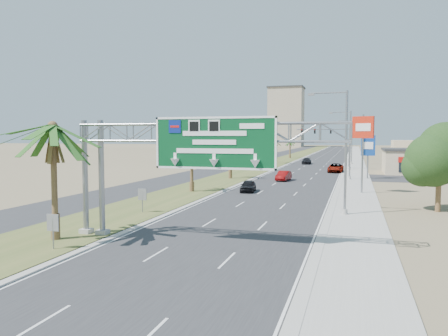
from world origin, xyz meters
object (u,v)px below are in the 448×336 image
Objects in this scene: signal_mast at (339,144)px; pole_sign_red_near at (363,132)px; pole_sign_blue at (368,147)px; car_right_lane at (336,168)px; sign_gantry at (191,142)px; car_mid_lane at (284,176)px; palm_near at (53,127)px; car_left_lane at (248,186)px; store_building at (441,162)px; car_far at (307,161)px; pole_sign_red_far at (368,136)px.

signal_mast is 1.17× the size of pole_sign_red_near.
car_right_lane is at bearing 114.76° from pole_sign_blue.
sign_gantry is 3.94× the size of car_mid_lane.
palm_near is 2.13× the size of car_left_lane.
palm_near is at bearing -96.19° from car_mid_lane.
car_left_lane is 0.59× the size of pole_sign_blue.
pole_sign_red_near is 1.31× the size of pole_sign_blue.
pole_sign_red_near reaches higher than sign_gantry.
store_building is 29.80m from car_mid_lane.
sign_gantry reaches higher than car_far.
pole_sign_red_near is at bearing 57.38° from palm_near.
car_left_lane is 0.92× the size of car_mid_lane.
pole_sign_blue is (11.12, 43.83, -1.27)m from sign_gantry.
palm_near is at bearing -112.82° from pole_sign_blue.
car_left_lane is 24.09m from pole_sign_blue.
car_mid_lane is 0.77× the size of car_right_lane.
palm_near is at bearing -118.28° from store_building.
car_far is at bearing 102.83° from pole_sign_red_near.
sign_gantry is 79.39m from pole_sign_red_far.
store_building reaches higher than car_left_lane.
car_left_lane is at bearing -124.73° from pole_sign_blue.
car_right_lane is (8.49, 30.42, 0.10)m from car_left_lane.
palm_near is at bearing -122.62° from pole_sign_red_near.
car_far is at bearing 82.41° from car_left_lane.
sign_gantry is 8.41m from palm_near.
signal_mast is 1.54× the size of pole_sign_blue.
signal_mast is 17.48m from pole_sign_red_far.
palm_near is 27.59m from car_left_lane.
car_right_lane is 0.68× the size of pole_sign_red_far.
sign_gantry is at bearing -98.67° from pole_sign_red_far.
palm_near is 1.79× the size of car_far.
pole_sign_red_near is at bearing 69.21° from sign_gantry.
palm_near is at bearing -102.88° from car_right_lane.
pole_sign_blue is at bearing 75.77° from sign_gantry.
signal_mast is 0.57× the size of store_building.
pole_sign_red_near is (3.83, -35.54, 2.02)m from signal_mast.
sign_gantry reaches higher than car_left_lane.
car_mid_lane is 0.49× the size of pole_sign_red_near.
car_mid_lane is at bearing 90.66° from sign_gantry.
store_building is at bearing 44.96° from car_left_lane.
pole_sign_blue reaches higher than car_right_lane.
car_left_lane is 13.61m from car_mid_lane.
car_mid_lane is 0.52× the size of pole_sign_red_far.
car_right_lane is (6.52, 16.95, 0.07)m from car_mid_lane.
sign_gantry is 28.36m from pole_sign_red_near.
store_building reaches higher than car_right_lane.
pole_sign_red_far reaches higher than signal_mast.
store_building is (16.83, -5.97, -2.85)m from signal_mast.
car_far is at bearing 110.09° from car_right_lane.
pole_sign_red_near reaches higher than store_building.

